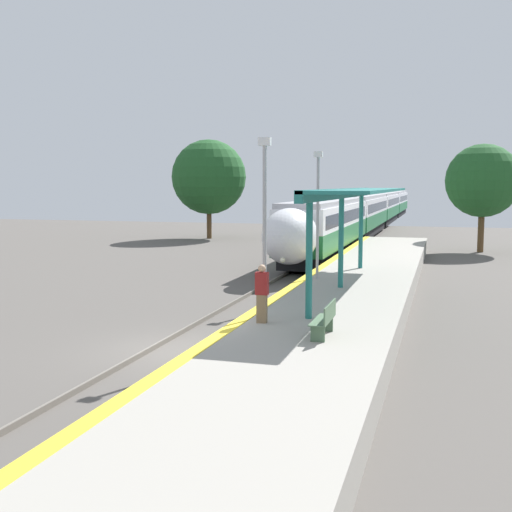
{
  "coord_description": "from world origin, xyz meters",
  "views": [
    {
      "loc": [
        7.42,
        -17.04,
        4.86
      ],
      "look_at": [
        0.56,
        6.24,
        2.15
      ],
      "focal_mm": 45.0,
      "sensor_mm": 36.0,
      "label": 1
    }
  ],
  "objects_px": {
    "train": "(372,210)",
    "platform_bench": "(325,319)",
    "lamppost_near": "(265,215)",
    "lamppost_mid": "(318,206)",
    "person_waiting": "(262,293)",
    "railway_signal": "(316,214)"
  },
  "relations": [
    {
      "from": "train",
      "to": "platform_bench",
      "type": "bearing_deg",
      "value": -85.11
    },
    {
      "from": "lamppost_near",
      "to": "lamppost_mid",
      "type": "distance_m",
      "value": 8.24
    },
    {
      "from": "platform_bench",
      "to": "lamppost_mid",
      "type": "bearing_deg",
      "value": 102.17
    },
    {
      "from": "platform_bench",
      "to": "lamppost_mid",
      "type": "distance_m",
      "value": 10.81
    },
    {
      "from": "platform_bench",
      "to": "person_waiting",
      "type": "distance_m",
      "value": 2.38
    },
    {
      "from": "train",
      "to": "person_waiting",
      "type": "bearing_deg",
      "value": -87.26
    },
    {
      "from": "lamppost_mid",
      "to": "lamppost_near",
      "type": "bearing_deg",
      "value": -90.0
    },
    {
      "from": "platform_bench",
      "to": "person_waiting",
      "type": "bearing_deg",
      "value": 150.52
    },
    {
      "from": "lamppost_near",
      "to": "lamppost_mid",
      "type": "bearing_deg",
      "value": 90.0
    },
    {
      "from": "railway_signal",
      "to": "lamppost_near",
      "type": "bearing_deg",
      "value": -81.89
    },
    {
      "from": "train",
      "to": "platform_bench",
      "type": "xyz_separation_m",
      "value": [
        4.53,
        -52.92,
        -0.82
      ]
    },
    {
      "from": "railway_signal",
      "to": "lamppost_mid",
      "type": "relative_size",
      "value": 0.81
    },
    {
      "from": "railway_signal",
      "to": "lamppost_near",
      "type": "height_order",
      "value": "lamppost_near"
    },
    {
      "from": "lamppost_mid",
      "to": "person_waiting",
      "type": "bearing_deg",
      "value": -88.96
    },
    {
      "from": "platform_bench",
      "to": "lamppost_near",
      "type": "relative_size",
      "value": 0.3
    },
    {
      "from": "train",
      "to": "lamppost_mid",
      "type": "height_order",
      "value": "lamppost_mid"
    },
    {
      "from": "train",
      "to": "railway_signal",
      "type": "height_order",
      "value": "railway_signal"
    },
    {
      "from": "person_waiting",
      "to": "lamppost_mid",
      "type": "height_order",
      "value": "lamppost_mid"
    },
    {
      "from": "person_waiting",
      "to": "railway_signal",
      "type": "xyz_separation_m",
      "value": [
        -4.4,
        30.61,
        0.84
      ]
    },
    {
      "from": "lamppost_near",
      "to": "lamppost_mid",
      "type": "xyz_separation_m",
      "value": [
        0.0,
        8.24,
        0.0
      ]
    },
    {
      "from": "railway_signal",
      "to": "lamppost_near",
      "type": "distance_m",
      "value": 30.08
    },
    {
      "from": "train",
      "to": "platform_bench",
      "type": "relative_size",
      "value": 49.6
    }
  ]
}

